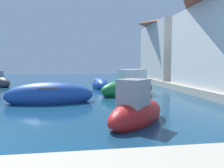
{
  "coord_description": "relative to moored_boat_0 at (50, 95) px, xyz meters",
  "views": [
    {
      "loc": [
        2.87,
        -5.77,
        2.05
      ],
      "look_at": [
        5.16,
        10.07,
        0.55
      ],
      "focal_mm": 34.49,
      "sensor_mm": 36.0,
      "label": 1
    }
  ],
  "objects": [
    {
      "name": "moored_boat_9",
      "position": [
        4.81,
        2.24,
        0.12
      ],
      "size": [
        4.4,
        3.14,
        2.0
      ],
      "rotation": [
        0.0,
        0.0,
        3.59
      ],
      "color": "#197233",
      "rests_on": "ground"
    },
    {
      "name": "moored_boat_7",
      "position": [
        3.54,
        -4.55,
        0.03
      ],
      "size": [
        3.0,
        3.1,
        1.78
      ],
      "rotation": [
        0.0,
        0.0,
        0.82
      ],
      "color": "#B21E1E",
      "rests_on": "ground"
    },
    {
      "name": "waterfront_building_annex",
      "position": [
        11.8,
        10.4,
        3.52
      ],
      "size": [
        6.03,
        7.87,
        6.71
      ],
      "color": "beige",
      "rests_on": "quay_promenade"
    },
    {
      "name": "quay_promenade",
      "position": [
        3.11,
        -6.26,
        -0.14
      ],
      "size": [
        44.0,
        32.0,
        0.5
      ],
      "color": "#BCB29E",
      "rests_on": "ground"
    },
    {
      "name": "moored_boat_0",
      "position": [
        0.0,
        0.0,
        0.0
      ],
      "size": [
        4.69,
        1.77,
        1.4
      ],
      "rotation": [
        0.0,
        0.0,
        0.05
      ],
      "color": "#1E479E",
      "rests_on": "ground"
    },
    {
      "name": "moored_boat_5",
      "position": [
        3.24,
        6.48,
        -0.08
      ],
      "size": [
        1.58,
        3.38,
        1.1
      ],
      "rotation": [
        0.0,
        0.0,
        4.82
      ],
      "color": "#1E479E",
      "rests_on": "ground"
    }
  ]
}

